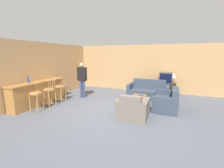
% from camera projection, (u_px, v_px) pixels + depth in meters
% --- Properties ---
extents(ground_plane, '(24.00, 24.00, 0.00)m').
position_uv_depth(ground_plane, '(108.00, 110.00, 5.64)').
color(ground_plane, '#565B66').
extents(wall_back, '(9.40, 0.08, 2.60)m').
position_uv_depth(wall_back, '(132.00, 68.00, 8.68)').
color(wall_back, tan).
rests_on(wall_back, ground_plane).
extents(wall_left, '(0.08, 8.62, 2.60)m').
position_uv_depth(wall_left, '(60.00, 69.00, 7.78)').
color(wall_left, tan).
rests_on(wall_left, ground_plane).
extents(bar_counter, '(0.55, 2.56, 0.98)m').
position_uv_depth(bar_counter, '(39.00, 93.00, 6.25)').
color(bar_counter, '#A87038').
rests_on(bar_counter, ground_plane).
extents(bar_chair_near, '(0.50, 0.50, 1.08)m').
position_uv_depth(bar_chair_near, '(36.00, 95.00, 5.43)').
color(bar_chair_near, '#B77F42').
rests_on(bar_chair_near, ground_plane).
extents(bar_chair_mid, '(0.52, 0.52, 1.08)m').
position_uv_depth(bar_chair_mid, '(50.00, 91.00, 6.02)').
color(bar_chair_mid, '#B77F42').
rests_on(bar_chair_mid, ground_plane).
extents(bar_chair_far, '(0.44, 0.44, 1.08)m').
position_uv_depth(bar_chair_far, '(61.00, 88.00, 6.60)').
color(bar_chair_far, '#B77F42').
rests_on(bar_chair_far, ground_plane).
extents(couch_far, '(1.91, 0.95, 0.85)m').
position_uv_depth(couch_far, '(148.00, 92.00, 7.28)').
color(couch_far, '#384251').
rests_on(couch_far, ground_plane).
extents(armchair_near, '(0.99, 0.90, 0.83)m').
position_uv_depth(armchair_near, '(132.00, 109.00, 4.91)').
color(armchair_near, '#70665B').
rests_on(armchair_near, ground_plane).
extents(loveseat_right, '(0.87, 1.42, 0.81)m').
position_uv_depth(loveseat_right, '(167.00, 102.00, 5.72)').
color(loveseat_right, '#384251').
rests_on(loveseat_right, ground_plane).
extents(coffee_table, '(0.55, 1.03, 0.38)m').
position_uv_depth(coffee_table, '(138.00, 98.00, 6.06)').
color(coffee_table, brown).
rests_on(coffee_table, ground_plane).
extents(tv_unit, '(1.03, 0.46, 0.62)m').
position_uv_depth(tv_unit, '(165.00, 89.00, 7.86)').
color(tv_unit, '#2D2319').
rests_on(tv_unit, ground_plane).
extents(tv, '(0.64, 0.49, 0.54)m').
position_uv_depth(tv, '(166.00, 78.00, 7.74)').
color(tv, '#4C4C4C').
rests_on(tv, tv_unit).
extents(bottle, '(0.08, 0.08, 0.30)m').
position_uv_depth(bottle, '(28.00, 79.00, 5.83)').
color(bottle, '#234293').
rests_on(bottle, bar_counter).
extents(book_on_table, '(0.21, 0.21, 0.02)m').
position_uv_depth(book_on_table, '(141.00, 95.00, 6.24)').
color(book_on_table, navy).
rests_on(book_on_table, coffee_table).
extents(table_lamp, '(0.27, 0.27, 0.53)m').
position_uv_depth(table_lamp, '(173.00, 76.00, 7.59)').
color(table_lamp, brown).
rests_on(table_lamp, tv_unit).
extents(person_by_window, '(0.52, 0.20, 1.69)m').
position_uv_depth(person_by_window, '(82.00, 78.00, 7.15)').
color(person_by_window, '#384260').
rests_on(person_by_window, ground_plane).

